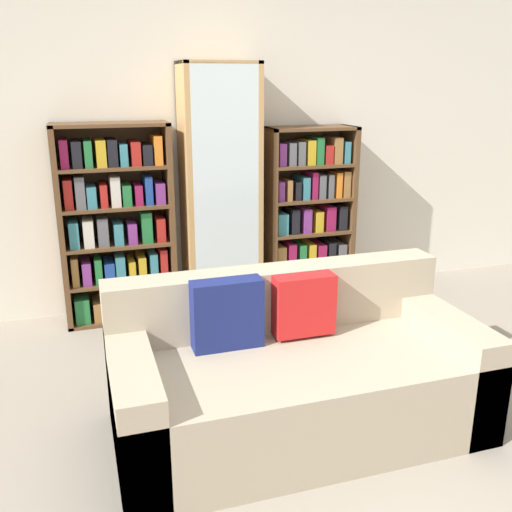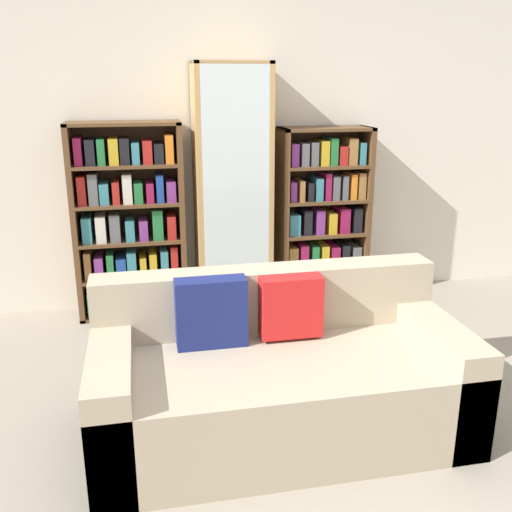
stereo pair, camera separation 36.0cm
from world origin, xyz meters
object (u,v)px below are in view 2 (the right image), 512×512
(bookshelf_right, at_px, (323,218))
(wine_bottle, at_px, (339,319))
(display_cabinet, at_px, (232,191))
(bookshelf_left, at_px, (129,223))
(couch, at_px, (278,378))

(bookshelf_right, relative_size, wine_bottle, 3.61)
(bookshelf_right, height_order, wine_bottle, bookshelf_right)
(display_cabinet, distance_m, wine_bottle, 1.27)
(bookshelf_left, distance_m, wine_bottle, 1.71)
(bookshelf_right, bearing_deg, display_cabinet, -178.73)
(couch, xyz_separation_m, bookshelf_right, (0.80, 1.76, 0.40))
(couch, bearing_deg, wine_bottle, 54.62)
(bookshelf_left, xyz_separation_m, bookshelf_right, (1.53, -0.00, -0.03))
(couch, distance_m, bookshelf_right, 1.97)
(bookshelf_left, distance_m, display_cabinet, 0.82)
(bookshelf_left, relative_size, bookshelf_right, 1.04)
(bookshelf_left, distance_m, bookshelf_right, 1.53)
(couch, distance_m, bookshelf_left, 1.95)
(bookshelf_left, xyz_separation_m, display_cabinet, (0.79, -0.02, 0.22))
(display_cabinet, xyz_separation_m, bookshelf_right, (0.74, 0.02, -0.25))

